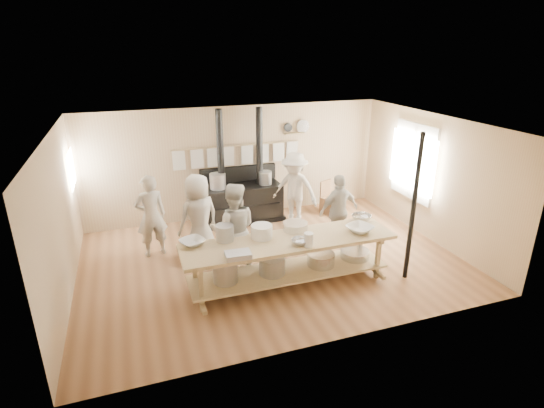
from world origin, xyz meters
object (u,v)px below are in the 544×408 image
(stove, at_px, (242,199))
(roasting_pan, at_px, (238,255))
(prep_table, at_px, (288,257))
(chair, at_px, (330,204))
(cook_far_left, at_px, (151,216))
(cook_by_window, at_px, (294,189))
(cook_left, at_px, (234,230))
(cook_center, at_px, (199,218))
(cook_right, at_px, (339,211))

(stove, distance_m, roasting_pan, 3.50)
(prep_table, distance_m, chair, 3.50)
(cook_far_left, distance_m, cook_by_window, 3.17)
(cook_by_window, height_order, chair, cook_by_window)
(stove, xyz_separation_m, chair, (2.14, -0.26, -0.28))
(cook_left, relative_size, cook_by_window, 1.01)
(prep_table, height_order, cook_by_window, cook_by_window)
(cook_far_left, height_order, cook_left, cook_left)
(prep_table, xyz_separation_m, roasting_pan, (-0.95, -0.33, 0.37))
(cook_far_left, relative_size, cook_by_window, 0.96)
(cook_far_left, bearing_deg, cook_center, 142.50)
(cook_far_left, bearing_deg, prep_table, 127.62)
(cook_far_left, height_order, cook_center, cook_center)
(prep_table, bearing_deg, stove, 89.96)
(cook_center, relative_size, chair, 2.10)
(prep_table, height_order, roasting_pan, roasting_pan)
(cook_by_window, bearing_deg, roasting_pan, -83.24)
(chair, bearing_deg, prep_table, -152.37)
(cook_right, bearing_deg, prep_table, 29.95)
(cook_by_window, relative_size, chair, 2.11)
(roasting_pan, bearing_deg, cook_right, 30.48)
(cook_center, distance_m, cook_by_window, 2.47)
(prep_table, xyz_separation_m, cook_left, (-0.77, 0.68, 0.33))
(roasting_pan, bearing_deg, chair, 44.87)
(stove, relative_size, cook_center, 1.55)
(cook_left, distance_m, cook_right, 2.33)
(prep_table, xyz_separation_m, cook_center, (-1.24, 1.47, 0.32))
(cook_by_window, relative_size, roasting_pan, 4.36)
(chair, bearing_deg, cook_far_left, 166.84)
(chair, relative_size, roasting_pan, 2.06)
(prep_table, height_order, cook_left, cook_left)
(prep_table, xyz_separation_m, chair, (2.14, 2.75, -0.28))
(prep_table, distance_m, cook_left, 1.08)
(stove, xyz_separation_m, cook_right, (1.51, -1.90, 0.23))
(cook_left, height_order, cook_center, cook_left)
(cook_left, xyz_separation_m, chair, (2.91, 2.08, -0.62))
(stove, distance_m, cook_far_left, 2.38)
(stove, xyz_separation_m, roasting_pan, (-0.96, -3.35, 0.37))
(cook_right, xyz_separation_m, cook_by_window, (-0.46, 1.26, 0.09))
(stove, height_order, roasting_pan, stove)
(cook_left, bearing_deg, stove, -95.95)
(cook_far_left, bearing_deg, chair, -178.60)
(roasting_pan, bearing_deg, stove, 74.08)
(cook_left, xyz_separation_m, roasting_pan, (-0.18, -1.01, 0.04))
(stove, relative_size, prep_table, 0.72)
(cook_far_left, xyz_separation_m, roasting_pan, (1.13, -2.24, 0.08))
(cook_far_left, relative_size, cook_left, 0.95)
(stove, relative_size, cook_far_left, 1.60)
(roasting_pan, bearing_deg, cook_center, 99.14)
(cook_far_left, distance_m, cook_center, 0.95)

